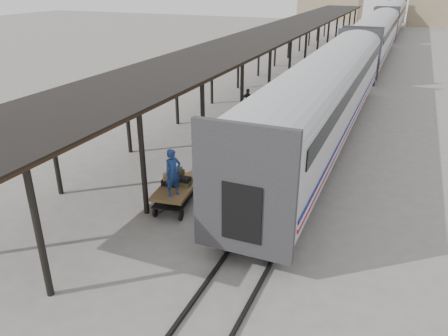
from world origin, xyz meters
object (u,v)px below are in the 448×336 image
baggage_cart (177,191)px  pedestrian (248,101)px  porter (173,173)px  luggage_tug (294,76)px

baggage_cart → pedestrian: 13.03m
porter → luggage_tug: bearing=31.5°
porter → pedestrian: (-2.07, 13.55, -0.95)m
baggage_cart → pedestrian: size_ratio=1.60×
baggage_cart → porter: 1.30m
porter → pedestrian: bearing=36.4°
baggage_cart → porter: size_ratio=1.44×
baggage_cart → pedestrian: (-1.82, 12.90, 0.15)m
pedestrian → baggage_cart: bearing=90.5°
baggage_cart → pedestrian: pedestrian is taller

